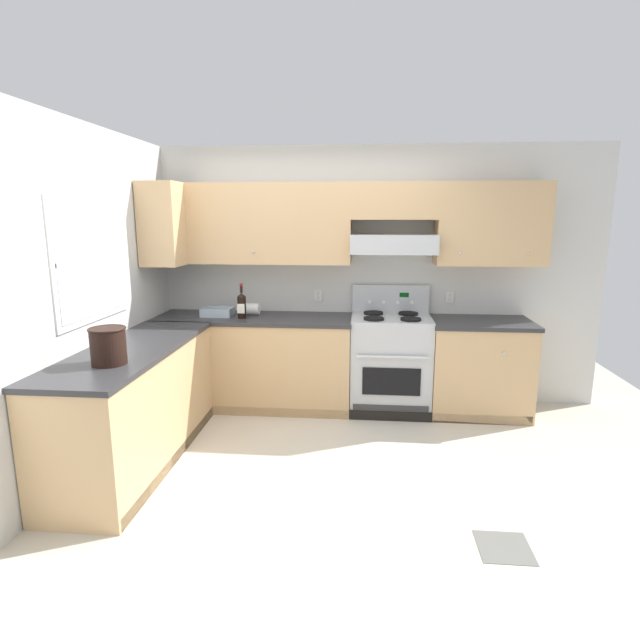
% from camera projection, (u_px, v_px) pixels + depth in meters
% --- Properties ---
extents(ground_plane, '(7.04, 7.04, 0.00)m').
position_uv_depth(ground_plane, '(297.00, 466.00, 3.85)').
color(ground_plane, beige).
extents(floor_accent_tile, '(0.30, 0.30, 0.01)m').
position_uv_depth(floor_accent_tile, '(504.00, 547.00, 2.90)').
color(floor_accent_tile, slate).
rests_on(floor_accent_tile, ground_plane).
extents(wall_back, '(4.68, 0.57, 2.55)m').
position_uv_depth(wall_back, '(357.00, 257.00, 5.01)').
color(wall_back, silver).
rests_on(wall_back, ground_plane).
extents(wall_left, '(0.47, 4.00, 2.55)m').
position_uv_depth(wall_left, '(98.00, 285.00, 3.94)').
color(wall_left, silver).
rests_on(wall_left, ground_plane).
extents(counter_back_run, '(3.60, 0.65, 0.91)m').
position_uv_depth(counter_back_run, '(327.00, 364.00, 4.96)').
color(counter_back_run, tan).
rests_on(counter_back_run, ground_plane).
extents(counter_left_run, '(0.63, 1.91, 0.91)m').
position_uv_depth(counter_left_run, '(136.00, 405.00, 3.86)').
color(counter_left_run, tan).
rests_on(counter_left_run, ground_plane).
extents(stove, '(0.76, 0.62, 1.20)m').
position_uv_depth(stove, '(390.00, 362.00, 4.91)').
color(stove, '#B7BABC').
rests_on(stove, ground_plane).
extents(wine_bottle, '(0.08, 0.08, 0.34)m').
position_uv_depth(wine_bottle, '(242.00, 305.00, 4.83)').
color(wine_bottle, black).
rests_on(wine_bottle, counter_back_run).
extents(bowl, '(0.30, 0.22, 0.08)m').
position_uv_depth(bowl, '(218.00, 313.00, 4.97)').
color(bowl, '#9EADB7').
rests_on(bowl, counter_back_run).
extents(bucket, '(0.24, 0.24, 0.25)m').
position_uv_depth(bucket, '(108.00, 345.00, 3.32)').
color(bucket, black).
rests_on(bucket, counter_left_run).
extents(paper_towel_roll, '(0.13, 0.11, 0.11)m').
position_uv_depth(paper_towel_roll, '(253.00, 309.00, 5.01)').
color(paper_towel_roll, white).
rests_on(paper_towel_roll, counter_back_run).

